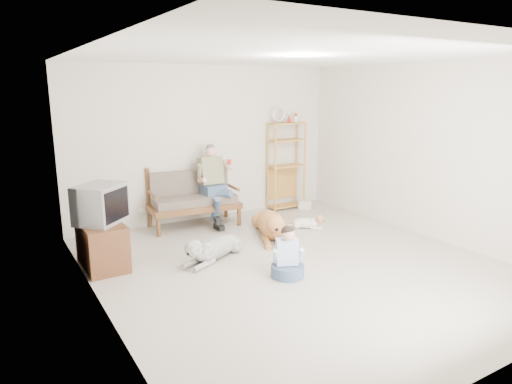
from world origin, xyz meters
TOP-DOWN VIEW (x-y plane):
  - floor at (0.00, 0.00)m, footprint 5.50×5.50m
  - ceiling at (0.00, 0.00)m, footprint 5.50×5.50m
  - wall_back at (0.00, 2.75)m, footprint 5.00×0.00m
  - wall_left at (-2.50, 0.00)m, footprint 0.00×5.50m
  - wall_right at (2.50, 0.00)m, footprint 0.00×5.50m
  - loveseat at (-0.45, 2.42)m, footprint 1.56×0.84m
  - man at (-0.12, 2.20)m, footprint 0.52×0.75m
  - etagere at (1.58, 2.55)m, footprint 0.74×0.32m
  - book_stack at (1.85, 2.31)m, footprint 0.30×0.26m
  - tv_stand at (-2.23, 1.30)m, footprint 0.51×0.91m
  - crt_tv at (-2.20, 1.31)m, footprint 0.77×0.76m
  - wall_outlet at (-1.25, 2.73)m, footprint 0.12×0.02m
  - golden_retriever at (0.36, 1.20)m, footprint 0.83×1.51m
  - shaggy_dog at (-0.88, 0.77)m, footprint 1.20×0.72m
  - terrier at (1.15, 1.22)m, footprint 0.53×0.50m
  - child at (-0.32, -0.23)m, footprint 0.42×0.42m

SIDE VIEW (x-z plane):
  - floor at x=0.00m, z-range 0.00..0.00m
  - book_stack at x=1.85m, z-range 0.00..0.16m
  - terrier at x=1.15m, z-range -0.02..0.23m
  - shaggy_dog at x=-0.88m, z-range -0.04..0.36m
  - golden_retriever at x=0.36m, z-range -0.05..0.44m
  - child at x=-0.32m, z-range -0.09..0.57m
  - wall_outlet at x=-1.25m, z-range 0.26..0.34m
  - tv_stand at x=-2.23m, z-range 0.00..0.60m
  - loveseat at x=-0.45m, z-range 0.01..0.96m
  - man at x=-0.12m, z-range 0.03..1.24m
  - crt_tv at x=-2.20m, z-range 0.60..1.10m
  - etagere at x=1.58m, z-range -0.12..1.84m
  - wall_left at x=-2.50m, z-range -1.40..4.10m
  - wall_right at x=2.50m, z-range -1.40..4.10m
  - wall_back at x=0.00m, z-range -1.15..3.85m
  - ceiling at x=0.00m, z-range 2.70..2.70m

